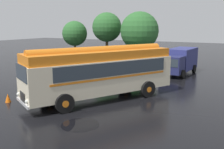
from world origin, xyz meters
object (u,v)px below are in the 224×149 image
vintage_bus (101,71)px  car_mid_left (157,63)px  car_near_left (133,61)px  traffic_cone (8,98)px  box_van (180,60)px

vintage_bus → car_mid_left: 11.79m
vintage_bus → car_near_left: bearing=105.0°
car_near_left → car_mid_left: bearing=-13.2°
car_mid_left → traffic_cone: bearing=-106.7°
car_near_left → box_van: bearing=-10.1°
box_van → traffic_cone: 16.50m
car_near_left → box_van: size_ratio=0.75×
vintage_bus → box_van: size_ratio=1.71×
traffic_cone → car_near_left: bearing=84.7°
car_near_left → car_mid_left: size_ratio=1.01×
vintage_bus → traffic_cone: 6.12m
car_near_left → box_van: (5.56, -0.99, 0.52)m
car_mid_left → traffic_cone: car_mid_left is taller
car_near_left → box_van: box_van is taller
car_mid_left → box_van: size_ratio=0.74×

